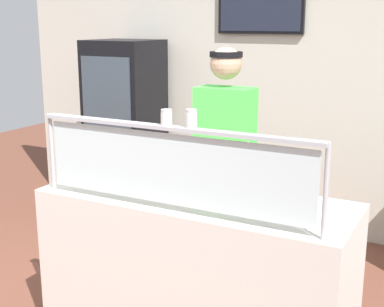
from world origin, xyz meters
TOP-DOWN VIEW (x-y plane):
  - ground_plane at (0.90, 1.00)m, footprint 12.00×12.00m
  - shop_rear_unit at (0.90, 2.49)m, footprint 6.20×0.13m
  - serving_counter at (0.90, 0.34)m, footprint 1.80×0.67m
  - sneeze_guard at (0.90, 0.06)m, footprint 1.63×0.06m
  - pizza_tray at (0.67, 0.43)m, footprint 0.48×0.48m
  - pizza_server at (0.66, 0.41)m, footprint 0.14×0.29m
  - parmesan_shaker at (0.88, 0.06)m, footprint 0.06×0.06m
  - pepper_flake_shaker at (1.02, 0.06)m, footprint 0.06×0.06m
  - worker_figure at (0.80, 0.96)m, footprint 0.41×0.50m
  - drink_fridge at (-0.77, 2.04)m, footprint 0.64×0.60m

SIDE VIEW (x-z plane):
  - ground_plane at x=0.90m, z-range 0.00..0.00m
  - serving_counter at x=0.90m, z-range 0.00..0.95m
  - drink_fridge at x=-0.77m, z-range 0.00..1.75m
  - pizza_tray at x=0.67m, z-range 0.95..0.98m
  - pizza_server at x=0.66m, z-range 0.99..0.99m
  - worker_figure at x=0.80m, z-range 0.13..1.89m
  - sneeze_guard at x=0.90m, z-range 1.01..1.47m
  - shop_rear_unit at x=0.90m, z-range 0.01..2.71m
  - parmesan_shaker at x=0.88m, z-range 1.40..1.48m
  - pepper_flake_shaker at x=1.02m, z-range 1.40..1.50m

